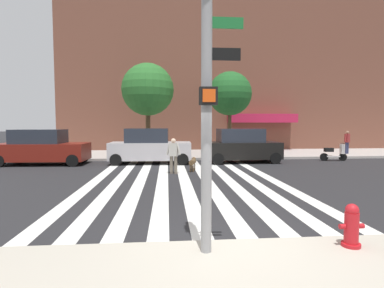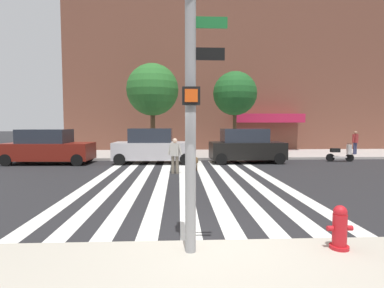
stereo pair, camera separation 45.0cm
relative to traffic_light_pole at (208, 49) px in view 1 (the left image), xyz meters
name	(u,v)px [view 1 (the left image)]	position (x,y,z in m)	size (l,w,h in m)	color
ground_plane	(194,180)	(0.44, 7.23, -3.52)	(160.00, 160.00, 0.00)	#232326
sidewalk_far	(182,154)	(0.44, 16.93, -3.45)	(80.00, 6.00, 0.15)	#AAA29C
crosswalk_stripes	(185,180)	(0.05, 7.23, -3.52)	(7.65, 12.79, 0.01)	silver
apartment_block	(264,23)	(10.11, 28.24, 9.90)	(39.25, 18.03, 26.84)	brown
traffic_light_pole	(208,49)	(0.00, 0.00, 0.00)	(0.74, 0.46, 5.80)	gray
fire_hydrant	(352,226)	(2.58, 0.05, -3.00)	(0.44, 0.32, 0.76)	red
parked_car_near_curb	(42,148)	(-7.69, 12.59, -2.57)	(4.89, 2.15, 1.99)	maroon
parked_car_behind_first	(150,147)	(-1.66, 12.59, -2.56)	(4.67, 2.02, 2.04)	#B4AFB3
parked_car_third_in_line	(242,146)	(3.79, 12.59, -2.54)	(4.37, 2.02, 2.02)	black
parked_scooter	(334,153)	(9.65, 12.86, -3.04)	(1.63, 0.52, 1.11)	black
street_tree_nearest	(148,90)	(-1.92, 15.34, 1.02)	(3.45, 3.45, 6.14)	#4C3823
street_tree_middle	(230,94)	(3.71, 15.86, 0.85)	(3.03, 3.03, 5.76)	#4C3823
pedestrian_dog_walker	(173,154)	(-0.37, 8.90, -2.59)	(0.70, 0.33, 1.64)	#6B6051
dog_on_leash	(193,162)	(0.59, 9.61, -3.08)	(0.43, 1.05, 0.65)	brown
pedestrian_bystander	(347,141)	(12.25, 15.64, -2.44)	(0.64, 0.46, 1.64)	#282D4C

